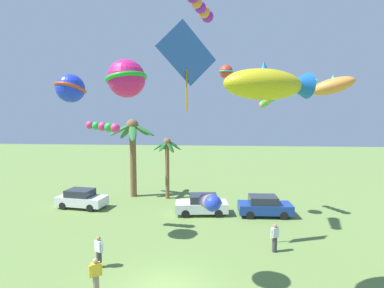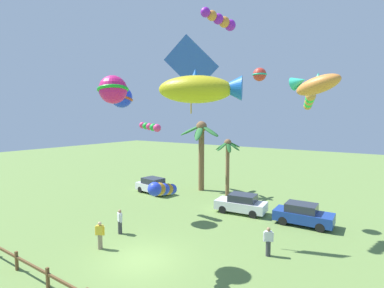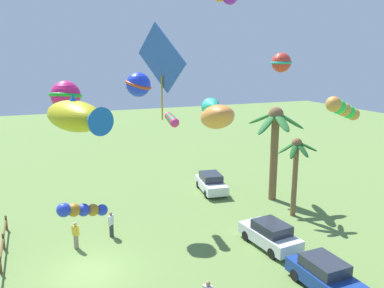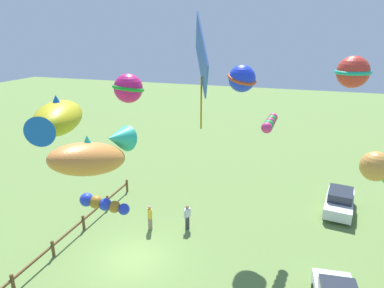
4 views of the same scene
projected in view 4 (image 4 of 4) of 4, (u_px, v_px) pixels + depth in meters
name	position (u px, v px, depth m)	size (l,w,h in m)	color
ground_plane	(134.00, 258.00, 18.42)	(120.00, 120.00, 0.00)	olive
rail_fence	(69.00, 233.00, 19.61)	(13.95, 0.12, 0.95)	brown
parked_car_0	(339.00, 201.00, 22.90)	(4.10, 2.22, 1.51)	silver
spectator_0	(187.00, 217.00, 20.90)	(0.50, 0.38, 1.59)	#38383D
spectator_1	(150.00, 217.00, 20.85)	(0.48, 0.40, 1.59)	gray
kite_ball_0	(128.00, 88.00, 16.95)	(2.21, 2.21, 1.44)	#D81D72
kite_fish_1	(57.00, 118.00, 12.23)	(3.70, 2.61, 1.42)	gold
kite_diamond_2	(202.00, 57.00, 13.44)	(3.05, 1.43, 4.64)	#305AB8
kite_tube_3	(103.00, 204.00, 15.57)	(0.94, 2.26, 0.97)	blue
kite_tube_5	(270.00, 123.00, 18.86)	(2.24, 0.73, 0.74)	#E7357C
kite_ball_7	(353.00, 72.00, 9.95)	(1.21, 1.21, 0.93)	red
kite_ball_8	(242.00, 79.00, 19.73)	(2.37, 2.37, 1.57)	#1E38E9
kite_fish_9	(94.00, 155.00, 7.71)	(2.54, 1.55, 1.25)	orange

